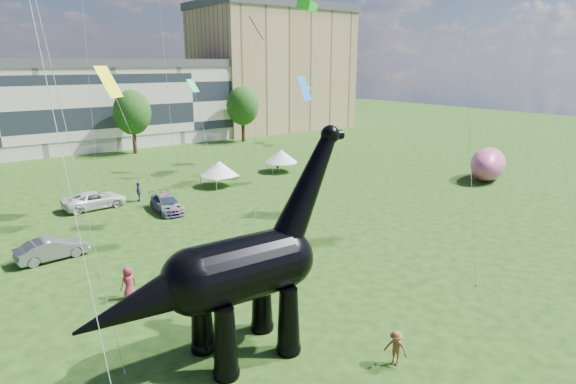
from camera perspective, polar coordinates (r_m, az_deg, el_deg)
ground at (r=24.20m, az=7.30°, el=-16.45°), size 220.00×220.00×0.00m
apartment_block at (r=96.57m, az=-1.91°, el=14.17°), size 28.00×18.00×22.00m
tree_mid_right at (r=71.65m, az=-18.02°, el=9.34°), size 5.20×5.20×9.44m
tree_far_right at (r=79.16m, az=-5.41°, el=10.49°), size 5.20×5.20×9.44m
dinosaur_sculpture at (r=20.87m, az=-6.61°, el=-9.74°), size 12.54×3.54×10.27m
car_grey at (r=35.50m, az=-26.19°, el=-6.07°), size 4.55×1.95×1.46m
car_white at (r=46.21m, az=-21.95°, el=-0.87°), size 5.60×2.90×1.51m
car_dark at (r=43.20m, az=-14.19°, el=-1.35°), size 2.36×4.99×1.40m
gazebo_near at (r=50.79m, az=-8.17°, el=2.77°), size 4.31×4.31×2.68m
gazebo_far at (r=57.03m, az=-0.82°, el=4.27°), size 4.88×4.88×2.66m
inflatable_pink at (r=57.40m, az=22.61°, el=3.08°), size 7.96×6.18×3.56m
visitors at (r=35.51m, az=-14.49°, el=-4.70°), size 48.46×35.67×1.85m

